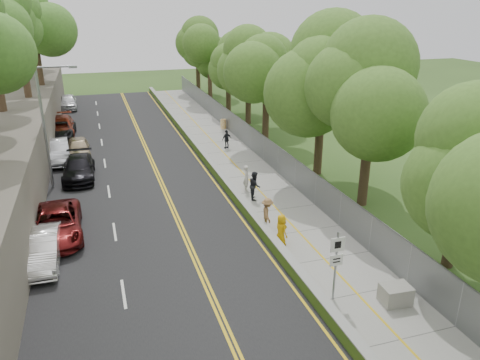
# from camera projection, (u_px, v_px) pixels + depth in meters

# --- Properties ---
(ground) EXTENTS (140.00, 140.00, 0.00)m
(ground) POSITION_uv_depth(u_px,v_px,m) (282.00, 267.00, 21.77)
(ground) COLOR #33511E
(ground) RESTS_ON ground
(road) EXTENTS (11.20, 66.00, 0.04)m
(road) POSITION_uv_depth(u_px,v_px,m) (132.00, 174.00, 33.60)
(road) COLOR black
(road) RESTS_ON ground
(sidewalk) EXTENTS (4.20, 66.00, 0.05)m
(sidewalk) POSITION_uv_depth(u_px,v_px,m) (238.00, 163.00, 35.85)
(sidewalk) COLOR gray
(sidewalk) RESTS_ON ground
(jersey_barrier) EXTENTS (0.42, 66.00, 0.60)m
(jersey_barrier) POSITION_uv_depth(u_px,v_px,m) (209.00, 163.00, 35.10)
(jersey_barrier) COLOR #85E22D
(jersey_barrier) RESTS_ON ground
(rock_embankment) EXTENTS (5.00, 66.00, 4.00)m
(rock_embankment) POSITION_uv_depth(u_px,v_px,m) (4.00, 158.00, 30.61)
(rock_embankment) COLOR #595147
(rock_embankment) RESTS_ON ground
(chainlink_fence) EXTENTS (0.04, 66.00, 2.00)m
(chainlink_fence) POSITION_uv_depth(u_px,v_px,m) (264.00, 148.00, 36.10)
(chainlink_fence) COLOR slate
(chainlink_fence) RESTS_ON ground
(trees_fenceside) EXTENTS (7.00, 66.00, 14.00)m
(trees_fenceside) POSITION_uv_depth(u_px,v_px,m) (295.00, 68.00, 34.63)
(trees_fenceside) COLOR #4F7E2A
(trees_fenceside) RESTS_ON ground
(streetlight) EXTENTS (2.52, 0.22, 8.00)m
(streetlight) POSITION_uv_depth(u_px,v_px,m) (47.00, 119.00, 29.64)
(streetlight) COLOR gray
(streetlight) RESTS_ON ground
(signpost) EXTENTS (0.62, 0.09, 3.10)m
(signpost) POSITION_uv_depth(u_px,v_px,m) (336.00, 259.00, 18.69)
(signpost) COLOR gray
(signpost) RESTS_ON sidewalk
(construction_barrel) EXTENTS (0.56, 0.56, 0.91)m
(construction_barrel) POSITION_uv_depth(u_px,v_px,m) (223.00, 124.00, 45.38)
(construction_barrel) COLOR orange
(construction_barrel) RESTS_ON sidewalk
(concrete_block) EXTENTS (1.23, 0.95, 0.78)m
(concrete_block) POSITION_uv_depth(u_px,v_px,m) (396.00, 294.00, 19.00)
(concrete_block) COLOR gray
(concrete_block) RESTS_ON sidewalk
(car_1) EXTENTS (1.64, 4.55, 1.49)m
(car_1) POSITION_uv_depth(u_px,v_px,m) (41.00, 249.00, 21.80)
(car_1) COLOR white
(car_1) RESTS_ON road
(car_2) EXTENTS (2.70, 5.56, 1.52)m
(car_2) POSITION_uv_depth(u_px,v_px,m) (56.00, 224.00, 24.26)
(car_2) COLOR #5C1111
(car_2) RESTS_ON road
(car_3) EXTENTS (2.27, 5.22, 1.50)m
(car_3) POSITION_uv_depth(u_px,v_px,m) (79.00, 168.00, 32.40)
(car_3) COLOR black
(car_3) RESTS_ON road
(car_4) EXTENTS (1.87, 4.24, 1.42)m
(car_4) POSITION_uv_depth(u_px,v_px,m) (79.00, 147.00, 37.32)
(car_4) COLOR tan
(car_4) RESTS_ON road
(car_5) EXTENTS (2.07, 5.09, 1.64)m
(car_5) POSITION_uv_depth(u_px,v_px,m) (57.00, 151.00, 35.86)
(car_5) COLOR #BABCC2
(car_5) RESTS_ON road
(car_6) EXTENTS (2.58, 5.19, 1.41)m
(car_6) POSITION_uv_depth(u_px,v_px,m) (61.00, 130.00, 42.34)
(car_6) COLOR black
(car_6) RESTS_ON road
(car_7) EXTENTS (2.39, 5.75, 1.66)m
(car_7) POSITION_uv_depth(u_px,v_px,m) (61.00, 126.00, 43.14)
(car_7) COLOR maroon
(car_7) RESTS_ON road
(car_8) EXTENTS (1.97, 4.76, 1.61)m
(car_8) POSITION_uv_depth(u_px,v_px,m) (68.00, 102.00, 53.79)
(car_8) COLOR silver
(car_8) RESTS_ON road
(painter_0) EXTENTS (0.67, 0.89, 1.65)m
(painter_0) POSITION_uv_depth(u_px,v_px,m) (281.00, 230.00, 23.42)
(painter_0) COLOR #CA9109
(painter_0) RESTS_ON sidewalk
(painter_1) EXTENTS (0.44, 0.64, 1.71)m
(painter_1) POSITION_uv_depth(u_px,v_px,m) (246.00, 178.00, 30.30)
(painter_1) COLOR silver
(painter_1) RESTS_ON sidewalk
(painter_2) EXTENTS (0.86, 1.00, 1.78)m
(painter_2) POSITION_uv_depth(u_px,v_px,m) (255.00, 185.00, 28.96)
(painter_2) COLOR black
(painter_2) RESTS_ON sidewalk
(painter_3) EXTENTS (0.85, 1.23, 1.74)m
(painter_3) POSITION_uv_depth(u_px,v_px,m) (267.00, 213.00, 25.15)
(painter_3) COLOR olive
(painter_3) RESTS_ON sidewalk
(person_far) EXTENTS (1.00, 0.67, 1.57)m
(person_far) POSITION_uv_depth(u_px,v_px,m) (227.00, 139.00, 39.14)
(person_far) COLOR black
(person_far) RESTS_ON sidewalk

